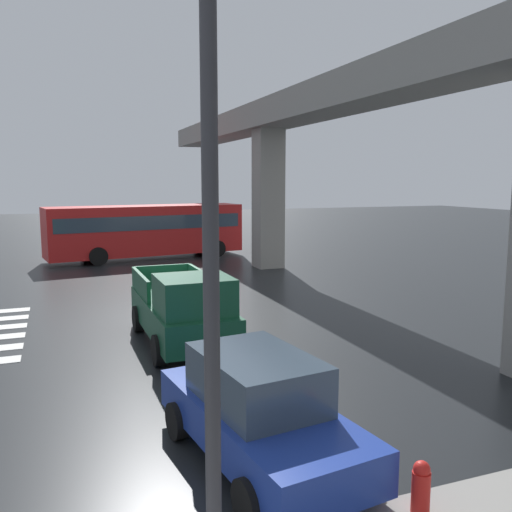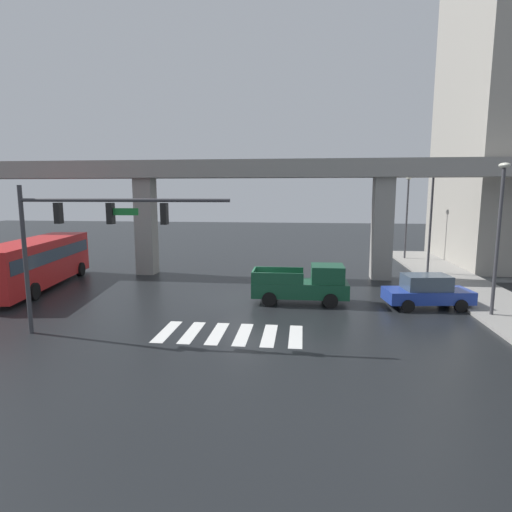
% 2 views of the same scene
% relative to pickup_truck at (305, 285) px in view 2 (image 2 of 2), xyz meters
% --- Properties ---
extents(ground_plane, '(120.00, 120.00, 0.00)m').
position_rel_pickup_truck_xyz_m(ground_plane, '(-3.16, 0.27, -0.99)').
color(ground_plane, black).
extents(crosswalk_stripes, '(6.05, 2.80, 0.01)m').
position_rel_pickup_truck_xyz_m(crosswalk_stripes, '(-3.16, -5.43, -0.98)').
color(crosswalk_stripes, silver).
rests_on(crosswalk_stripes, ground).
extents(elevated_overpass, '(48.44, 2.04, 8.11)m').
position_rel_pickup_truck_xyz_m(elevated_overpass, '(-3.16, 7.00, 5.85)').
color(elevated_overpass, gray).
rests_on(elevated_overpass, ground).
extents(sidewalk_east, '(4.00, 36.00, 0.15)m').
position_rel_pickup_truck_xyz_m(sidewalk_east, '(10.02, 2.27, -0.91)').
color(sidewalk_east, gray).
rests_on(sidewalk_east, ground).
extents(pickup_truck, '(5.12, 2.13, 2.08)m').
position_rel_pickup_truck_xyz_m(pickup_truck, '(0.00, 0.00, 0.00)').
color(pickup_truck, '#14472D').
rests_on(pickup_truck, ground).
extents(city_bus, '(4.02, 11.05, 2.99)m').
position_rel_pickup_truck_xyz_m(city_bus, '(-16.62, 1.71, 0.73)').
color(city_bus, red).
rests_on(city_bus, ground).
extents(sedan_blue, '(4.50, 2.39, 1.72)m').
position_rel_pickup_truck_xyz_m(sedan_blue, '(6.23, -0.24, -0.14)').
color(sedan_blue, '#1E3899').
rests_on(sedan_blue, ground).
extents(traffic_signal_mast, '(8.69, 0.32, 6.20)m').
position_rel_pickup_truck_xyz_m(traffic_signal_mast, '(-8.92, -6.23, 3.57)').
color(traffic_signal_mast, '#38383D').
rests_on(traffic_signal_mast, ground).
extents(street_lamp_near_corner, '(0.44, 0.70, 7.24)m').
position_rel_pickup_truck_xyz_m(street_lamp_near_corner, '(8.82, -1.70, 3.57)').
color(street_lamp_near_corner, '#38383D').
rests_on(street_lamp_near_corner, ground).
extents(street_lamp_mid_block, '(0.44, 0.70, 7.24)m').
position_rel_pickup_truck_xyz_m(street_lamp_mid_block, '(8.82, 8.71, 3.57)').
color(street_lamp_mid_block, '#38383D').
rests_on(street_lamp_mid_block, ground).
extents(street_lamp_far_north, '(0.44, 0.70, 7.24)m').
position_rel_pickup_truck_xyz_m(street_lamp_far_north, '(8.82, 15.64, 3.57)').
color(street_lamp_far_north, '#38383D').
rests_on(street_lamp_far_north, ground).
extents(fire_hydrant, '(0.24, 0.24, 0.85)m').
position_rel_pickup_truck_xyz_m(fire_hydrant, '(8.42, 1.17, -0.56)').
color(fire_hydrant, red).
rests_on(fire_hydrant, ground).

